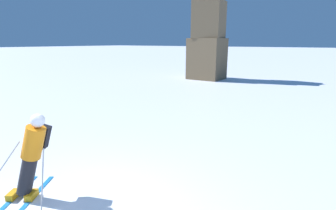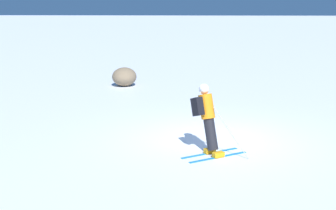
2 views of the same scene
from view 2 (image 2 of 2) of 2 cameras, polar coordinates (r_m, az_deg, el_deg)
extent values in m
plane|color=white|center=(12.81, 5.40, -4.13)|extent=(300.00, 300.00, 0.00)
cube|color=#1E7AC6|center=(11.30, 6.16, -6.35)|extent=(0.97, 1.41, 0.01)
cube|color=#1E7AC6|center=(11.58, 5.11, -5.87)|extent=(0.97, 1.41, 0.01)
cube|color=orange|center=(11.28, 6.16, -6.03)|extent=(0.27, 0.31, 0.12)
cube|color=orange|center=(11.56, 5.11, -5.56)|extent=(0.27, 0.31, 0.12)
cylinder|color=black|center=(11.42, 5.24, -3.59)|extent=(0.54, 0.48, 0.81)
cylinder|color=orange|center=(11.42, 4.73, -0.20)|extent=(0.60, 0.56, 0.67)
sphere|color=tan|center=(11.44, 4.43, 1.82)|extent=(0.34, 0.33, 0.27)
sphere|color=silver|center=(11.44, 4.41, 1.96)|extent=(0.40, 0.38, 0.31)
cube|color=black|center=(11.27, 3.62, -0.19)|extent=(0.43, 0.37, 0.50)
cylinder|color=#B7B7BC|center=(11.25, 7.68, -3.36)|extent=(0.39, 0.86, 1.20)
cylinder|color=#B7B7BC|center=(11.92, 5.21, -2.74)|extent=(0.38, 0.41, 1.06)
ellipsoid|color=#7A664C|center=(21.09, -5.35, 3.46)|extent=(1.28, 1.09, 0.83)
camera|label=1|loc=(15.91, 12.77, 9.48)|focal=28.00mm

